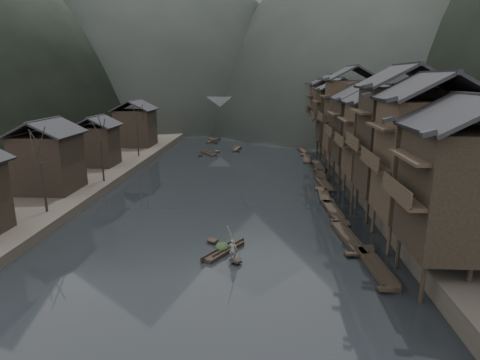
{
  "coord_description": "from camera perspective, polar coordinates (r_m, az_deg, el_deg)",
  "views": [
    {
      "loc": [
        4.24,
        -33.62,
        13.74
      ],
      "look_at": [
        1.51,
        10.17,
        2.5
      ],
      "focal_mm": 30.0,
      "sensor_mm": 36.0,
      "label": 1
    }
  ],
  "objects": [
    {
      "name": "moored_sampans",
      "position": [
        54.01,
        11.61,
        -0.44
      ],
      "size": [
        2.83,
        56.43,
        0.47
      ],
      "color": "black",
      "rests_on": "water"
    },
    {
      "name": "cargo_heap",
      "position": [
        32.84,
        -2.58,
        -8.92
      ],
      "size": [
        1.1,
        1.44,
        0.66
      ],
      "primitive_type": "ellipsoid",
      "color": "black",
      "rests_on": "hero_sampan"
    },
    {
      "name": "midriver_boats",
      "position": [
        88.08,
        -1.06,
        5.53
      ],
      "size": [
        14.01,
        40.75,
        0.45
      ],
      "color": "black",
      "rests_on": "water"
    },
    {
      "name": "bare_trees",
      "position": [
        51.06,
        -21.16,
        5.54
      ],
      "size": [
        3.99,
        43.84,
        7.99
      ],
      "color": "black",
      "rests_on": "left_bank"
    },
    {
      "name": "hero_sampan",
      "position": [
        32.87,
        -2.4,
        -9.96
      ],
      "size": [
        3.29,
        4.73,
        0.44
      ],
      "color": "black",
      "rests_on": "water"
    },
    {
      "name": "left_bank",
      "position": [
        84.45,
        -24.25,
        4.15
      ],
      "size": [
        40.0,
        200.0,
        1.2
      ],
      "primitive_type": "cube",
      "color": "#2D2823",
      "rests_on": "ground"
    },
    {
      "name": "stone_bridge",
      "position": [
        106.05,
        1.27,
        9.7
      ],
      "size": [
        40.0,
        6.0,
        9.0
      ],
      "color": "#4C4C4F",
      "rests_on": "ground"
    },
    {
      "name": "water",
      "position": [
        36.56,
        -3.39,
        -7.73
      ],
      "size": [
        300.0,
        300.0,
        0.0
      ],
      "primitive_type": "plane",
      "color": "black",
      "rests_on": "ground"
    },
    {
      "name": "boatman",
      "position": [
        31.01,
        -1.04,
        -9.42
      ],
      "size": [
        0.65,
        0.5,
        1.6
      ],
      "primitive_type": "imported",
      "rotation": [
        0.0,
        0.0,
        2.91
      ],
      "color": "slate",
      "rests_on": "hero_sampan"
    },
    {
      "name": "left_houses",
      "position": [
        59.7,
        -21.07,
        5.64
      ],
      "size": [
        8.1,
        53.2,
        8.73
      ],
      "color": "black",
      "rests_on": "left_bank"
    },
    {
      "name": "stilt_houses",
      "position": [
        54.96,
        17.48,
        8.66
      ],
      "size": [
        9.0,
        67.6,
        15.73
      ],
      "color": "black",
      "rests_on": "ground"
    },
    {
      "name": "right_bank",
      "position": [
        80.81,
        25.94,
        3.78
      ],
      "size": [
        40.0,
        200.0,
        1.8
      ],
      "primitive_type": "cube",
      "color": "#2D2823",
      "rests_on": "ground"
    },
    {
      "name": "bamboo_pole",
      "position": [
        30.0,
        -0.68,
        -4.67
      ],
      "size": [
        1.12,
        1.81,
        3.85
      ],
      "primitive_type": "cylinder",
      "rotation": [
        0.49,
        0.0,
        -0.54
      ],
      "color": "#8C7A51",
      "rests_on": "boatman"
    }
  ]
}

